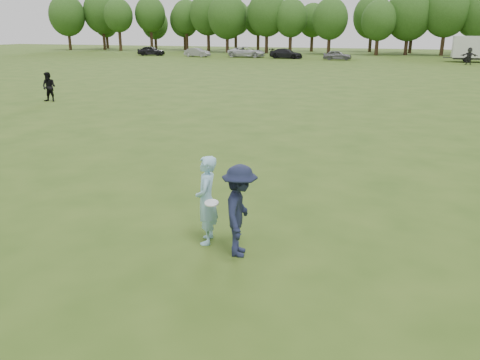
# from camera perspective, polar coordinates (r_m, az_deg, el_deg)

# --- Properties ---
(ground) EXTENTS (200.00, 200.00, 0.00)m
(ground) POSITION_cam_1_polar(r_m,az_deg,el_deg) (9.71, -4.54, -7.21)
(ground) COLOR #2F4C15
(ground) RESTS_ON ground
(thrower) EXTENTS (0.59, 0.75, 1.80)m
(thrower) POSITION_cam_1_polar(r_m,az_deg,el_deg) (9.25, -4.11, -2.47)
(thrower) COLOR #94CBE5
(thrower) RESTS_ON ground
(defender) EXTENTS (0.88, 1.26, 1.78)m
(defender) POSITION_cam_1_polar(r_m,az_deg,el_deg) (8.73, -0.03, -3.79)
(defender) COLOR #181E36
(defender) RESTS_ON ground
(player_far_a) EXTENTS (0.90, 0.75, 1.71)m
(player_far_a) POSITION_cam_1_polar(r_m,az_deg,el_deg) (30.12, -22.26, 10.46)
(player_far_a) COLOR black
(player_far_a) RESTS_ON ground
(player_far_d) EXTENTS (1.94, 0.93, 2.01)m
(player_far_d) POSITION_cam_1_polar(r_m,az_deg,el_deg) (63.21, 26.15, 13.40)
(player_far_d) COLOR black
(player_far_d) RESTS_ON ground
(car_a) EXTENTS (4.46, 2.20, 1.46)m
(car_a) POSITION_cam_1_polar(r_m,az_deg,el_deg) (78.34, -10.77, 15.21)
(car_a) COLOR black
(car_a) RESTS_ON ground
(car_b) EXTENTS (4.14, 1.91, 1.32)m
(car_b) POSITION_cam_1_polar(r_m,az_deg,el_deg) (73.78, -5.24, 15.23)
(car_b) COLOR gray
(car_b) RESTS_ON ground
(car_c) EXTENTS (5.69, 2.89, 1.54)m
(car_c) POSITION_cam_1_polar(r_m,az_deg,el_deg) (72.37, 0.83, 15.34)
(car_c) COLOR silver
(car_c) RESTS_ON ground
(car_d) EXTENTS (4.94, 2.41, 1.38)m
(car_d) POSITION_cam_1_polar(r_m,az_deg,el_deg) (69.71, 5.64, 15.09)
(car_d) COLOR black
(car_d) RESTS_ON ground
(car_e) EXTENTS (4.00, 2.04, 1.31)m
(car_e) POSITION_cam_1_polar(r_m,az_deg,el_deg) (67.28, 11.77, 14.68)
(car_e) COLOR slate
(car_e) RESTS_ON ground
(disc_in_play) EXTENTS (0.31, 0.30, 0.09)m
(disc_in_play) POSITION_cam_1_polar(r_m,az_deg,el_deg) (8.93, -3.50, -2.81)
(disc_in_play) COLOR white
(disc_in_play) RESTS_ON ground
(treeline) EXTENTS (130.35, 18.39, 11.74)m
(treeline) POSITION_cam_1_polar(r_m,az_deg,el_deg) (84.93, 19.95, 18.43)
(treeline) COLOR #332114
(treeline) RESTS_ON ground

